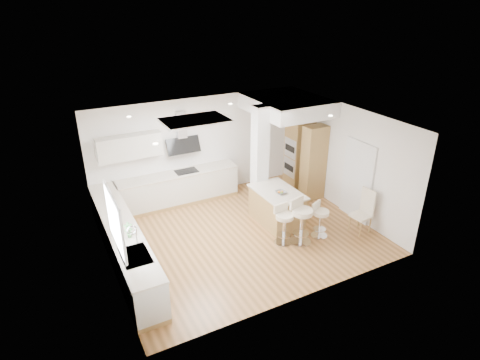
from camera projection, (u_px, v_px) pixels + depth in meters
ground at (241, 234)px, 9.64m from camera, size 6.00×6.00×0.00m
ceiling at (241, 234)px, 9.64m from camera, size 6.00×5.00×0.02m
wall_back at (199, 148)px, 11.07m from camera, size 6.00×0.04×2.80m
wall_left at (104, 211)px, 7.79m from camera, size 0.04×5.00×2.80m
wall_right at (344, 159)px, 10.32m from camera, size 0.04×5.00×2.80m
skylight at (195, 121)px, 8.63m from camera, size 4.10×2.10×0.06m
window_left at (114, 219)px, 6.96m from camera, size 0.06×1.28×1.07m
doorway_right at (357, 182)px, 9.99m from camera, size 0.05×1.00×2.10m
counter_left at (123, 242)px, 8.50m from camera, size 0.63×4.50×1.35m
counter_back at (172, 181)px, 10.75m from camera, size 3.62×0.63×2.50m
pillar at (260, 160)px, 10.26m from camera, size 0.35×0.35×2.80m
soffit at (286, 105)px, 10.56m from camera, size 1.78×2.20×0.40m
oven_column at (304, 158)px, 11.32m from camera, size 0.63×1.21×2.10m
peninsula at (277, 206)px, 10.00m from camera, size 0.96×1.43×0.93m
bar_stool_a at (284, 222)px, 9.09m from camera, size 0.46×0.46×0.96m
bar_stool_b at (301, 219)px, 9.08m from camera, size 0.60×0.60×1.09m
bar_stool_c at (320, 218)px, 9.37m from camera, size 0.51×0.51×0.87m
dining_chair at (364, 209)px, 9.55m from camera, size 0.47×0.47×1.09m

